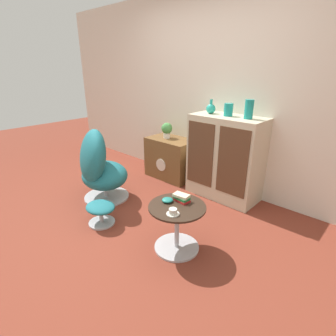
{
  "coord_description": "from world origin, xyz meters",
  "views": [
    {
      "loc": [
        2.09,
        -1.44,
        1.65
      ],
      "look_at": [
        0.18,
        0.61,
        0.55
      ],
      "focal_mm": 28.0,
      "sensor_mm": 36.0,
      "label": 1
    }
  ],
  "objects_px": {
    "bowl": "(167,200)",
    "tv_console": "(171,158)",
    "teacup": "(173,212)",
    "vase_leftmost": "(211,108)",
    "egg_chair": "(99,167)",
    "book_stack": "(182,198)",
    "sideboard": "(225,158)",
    "vase_inner_left": "(228,110)",
    "vase_inner_right": "(249,109)",
    "potted_plant": "(167,129)",
    "ottoman": "(101,210)",
    "coffee_table": "(177,225)"
  },
  "relations": [
    {
      "from": "bowl",
      "to": "teacup",
      "type": "bearing_deg",
      "value": -34.89
    },
    {
      "from": "coffee_table",
      "to": "bowl",
      "type": "bearing_deg",
      "value": -178.9
    },
    {
      "from": "tv_console",
      "to": "teacup",
      "type": "distance_m",
      "value": 1.9
    },
    {
      "from": "vase_inner_left",
      "to": "vase_inner_right",
      "type": "xyz_separation_m",
      "value": [
        0.26,
        0.0,
        0.03
      ]
    },
    {
      "from": "potted_plant",
      "to": "bowl",
      "type": "distance_m",
      "value": 1.75
    },
    {
      "from": "tv_console",
      "to": "potted_plant",
      "type": "bearing_deg",
      "value": 179.75
    },
    {
      "from": "tv_console",
      "to": "ottoman",
      "type": "relative_size",
      "value": 2.14
    },
    {
      "from": "coffee_table",
      "to": "vase_inner_left",
      "type": "relative_size",
      "value": 3.49
    },
    {
      "from": "sideboard",
      "to": "coffee_table",
      "type": "xyz_separation_m",
      "value": [
        0.27,
        -1.25,
        -0.28
      ]
    },
    {
      "from": "tv_console",
      "to": "sideboard",
      "type": "bearing_deg",
      "value": -0.29
    },
    {
      "from": "potted_plant",
      "to": "teacup",
      "type": "xyz_separation_m",
      "value": [
        1.37,
        -1.39,
        -0.27
      ]
    },
    {
      "from": "vase_inner_left",
      "to": "vase_inner_right",
      "type": "distance_m",
      "value": 0.26
    },
    {
      "from": "sideboard",
      "to": "tv_console",
      "type": "xyz_separation_m",
      "value": [
        -0.94,
        0.0,
        -0.23
      ]
    },
    {
      "from": "sideboard",
      "to": "tv_console",
      "type": "relative_size",
      "value": 1.45
    },
    {
      "from": "egg_chair",
      "to": "book_stack",
      "type": "height_order",
      "value": "egg_chair"
    },
    {
      "from": "vase_leftmost",
      "to": "potted_plant",
      "type": "xyz_separation_m",
      "value": [
        -0.77,
        0.0,
        -0.39
      ]
    },
    {
      "from": "tv_console",
      "to": "book_stack",
      "type": "xyz_separation_m",
      "value": [
        1.18,
        -1.16,
        0.19
      ]
    },
    {
      "from": "tv_console",
      "to": "egg_chair",
      "type": "height_order",
      "value": "egg_chair"
    },
    {
      "from": "ottoman",
      "to": "coffee_table",
      "type": "distance_m",
      "value": 0.93
    },
    {
      "from": "egg_chair",
      "to": "bowl",
      "type": "bearing_deg",
      "value": -4.23
    },
    {
      "from": "ottoman",
      "to": "vase_inner_right",
      "type": "xyz_separation_m",
      "value": [
        0.87,
        1.51,
        1.01
      ]
    },
    {
      "from": "coffee_table",
      "to": "book_stack",
      "type": "relative_size",
      "value": 3.19
    },
    {
      "from": "potted_plant",
      "to": "egg_chair",
      "type": "bearing_deg",
      "value": -94.59
    },
    {
      "from": "tv_console",
      "to": "vase_leftmost",
      "type": "distance_m",
      "value": 1.07
    },
    {
      "from": "tv_console",
      "to": "coffee_table",
      "type": "distance_m",
      "value": 1.75
    },
    {
      "from": "bowl",
      "to": "tv_console",
      "type": "bearing_deg",
      "value": 131.02
    },
    {
      "from": "potted_plant",
      "to": "teacup",
      "type": "distance_m",
      "value": 1.97
    },
    {
      "from": "potted_plant",
      "to": "book_stack",
      "type": "xyz_separation_m",
      "value": [
        1.27,
        -1.16,
        -0.25
      ]
    },
    {
      "from": "sideboard",
      "to": "egg_chair",
      "type": "xyz_separation_m",
      "value": [
        -1.12,
        -1.16,
        -0.09
      ]
    },
    {
      "from": "vase_leftmost",
      "to": "vase_inner_right",
      "type": "relative_size",
      "value": 0.82
    },
    {
      "from": "sideboard",
      "to": "vase_leftmost",
      "type": "xyz_separation_m",
      "value": [
        -0.26,
        0.0,
        0.6
      ]
    },
    {
      "from": "egg_chair",
      "to": "coffee_table",
      "type": "xyz_separation_m",
      "value": [
        1.4,
        -0.09,
        -0.19
      ]
    },
    {
      "from": "potted_plant",
      "to": "vase_inner_right",
      "type": "bearing_deg",
      "value": -0.06
    },
    {
      "from": "teacup",
      "to": "vase_inner_left",
      "type": "bearing_deg",
      "value": 104.05
    },
    {
      "from": "sideboard",
      "to": "book_stack",
      "type": "xyz_separation_m",
      "value": [
        0.24,
        -1.16,
        -0.04
      ]
    },
    {
      "from": "ottoman",
      "to": "book_stack",
      "type": "height_order",
      "value": "book_stack"
    },
    {
      "from": "coffee_table",
      "to": "tv_console",
      "type": "bearing_deg",
      "value": 134.0
    },
    {
      "from": "vase_leftmost",
      "to": "teacup",
      "type": "relative_size",
      "value": 1.55
    },
    {
      "from": "vase_leftmost",
      "to": "tv_console",
      "type": "bearing_deg",
      "value": 179.93
    },
    {
      "from": "potted_plant",
      "to": "sideboard",
      "type": "bearing_deg",
      "value": -0.28
    },
    {
      "from": "tv_console",
      "to": "teacup",
      "type": "xyz_separation_m",
      "value": [
        1.28,
        -1.39,
        0.17
      ]
    },
    {
      "from": "egg_chair",
      "to": "teacup",
      "type": "bearing_deg",
      "value": -8.65
    },
    {
      "from": "book_stack",
      "to": "tv_console",
      "type": "bearing_deg",
      "value": 135.58
    },
    {
      "from": "teacup",
      "to": "vase_inner_right",
      "type": "bearing_deg",
      "value": 93.49
    },
    {
      "from": "tv_console",
      "to": "vase_inner_right",
      "type": "xyz_separation_m",
      "value": [
        1.2,
        -0.0,
        0.88
      ]
    },
    {
      "from": "vase_leftmost",
      "to": "vase_inner_right",
      "type": "distance_m",
      "value": 0.52
    },
    {
      "from": "tv_console",
      "to": "vase_inner_left",
      "type": "height_order",
      "value": "vase_inner_left"
    },
    {
      "from": "sideboard",
      "to": "egg_chair",
      "type": "distance_m",
      "value": 1.62
    },
    {
      "from": "egg_chair",
      "to": "coffee_table",
      "type": "height_order",
      "value": "egg_chair"
    },
    {
      "from": "vase_inner_right",
      "to": "bowl",
      "type": "xyz_separation_m",
      "value": [
        -0.1,
        -1.26,
        -0.7
      ]
    }
  ]
}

